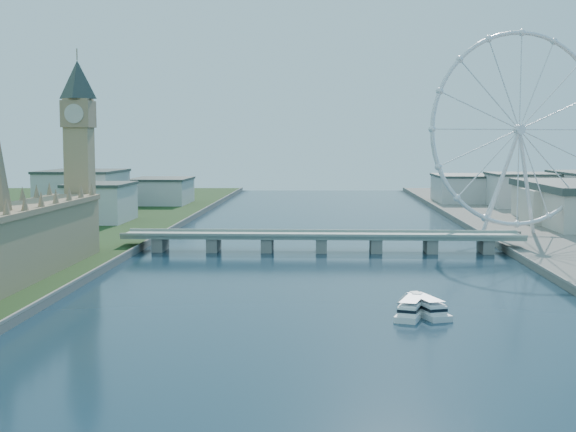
{
  "coord_description": "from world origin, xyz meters",
  "views": [
    {
      "loc": [
        1.09,
        -140.76,
        60.41
      ],
      "look_at": [
        -14.54,
        210.0,
        27.91
      ],
      "focal_mm": 50.0,
      "sensor_mm": 36.0,
      "label": 1
    }
  ],
  "objects": [
    {
      "name": "london_eye",
      "position": [
        119.98,
        355.08,
        67.52
      ],
      "size": [
        113.6,
        39.12,
        124.3
      ],
      "color": "silver",
      "rests_on": "ground"
    },
    {
      "name": "tour_boat_far",
      "position": [
        32.25,
        135.85,
        0.0
      ],
      "size": [
        16.57,
        31.42,
        6.74
      ],
      "primitive_type": null,
      "rotation": [
        0.0,
        0.0,
        -0.3
      ],
      "color": "white",
      "rests_on": "ground"
    },
    {
      "name": "big_ben",
      "position": [
        -128.0,
        278.0,
        66.57
      ],
      "size": [
        20.02,
        20.02,
        110.0
      ],
      "color": "tan",
      "rests_on": "ground"
    },
    {
      "name": "city_skyline",
      "position": [
        39.22,
        560.08,
        16.96
      ],
      "size": [
        505.0,
        280.0,
        32.0
      ],
      "color": "beige",
      "rests_on": "ground"
    },
    {
      "name": "tour_boat_near",
      "position": [
        36.96,
        138.1,
        0.0
      ],
      "size": [
        17.03,
        31.18,
        6.7
      ],
      "primitive_type": null,
      "rotation": [
        0.0,
        0.0,
        0.33
      ],
      "color": "silver",
      "rests_on": "ground"
    },
    {
      "name": "westminster_bridge",
      "position": [
        0.0,
        300.0,
        6.63
      ],
      "size": [
        220.0,
        22.0,
        9.5
      ],
      "color": "gray",
      "rests_on": "ground"
    },
    {
      "name": "county_hall",
      "position": [
        175.0,
        430.0,
        0.0
      ],
      "size": [
        54.0,
        144.0,
        35.0
      ],
      "primitive_type": null,
      "color": "beige",
      "rests_on": "ground"
    }
  ]
}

